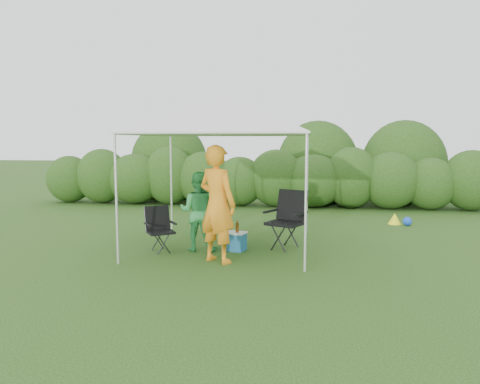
# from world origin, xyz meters

# --- Properties ---
(ground) EXTENTS (70.00, 70.00, 0.00)m
(ground) POSITION_xyz_m (0.00, 0.00, 0.00)
(ground) COLOR #31571B
(hedge) EXTENTS (13.77, 1.53, 1.80)m
(hedge) POSITION_xyz_m (0.03, 6.00, 0.83)
(hedge) COLOR #2D531A
(hedge) RESTS_ON ground
(canopy) EXTENTS (3.10, 3.10, 2.83)m
(canopy) POSITION_xyz_m (0.00, 0.50, 2.46)
(canopy) COLOR silver
(canopy) RESTS_ON ground
(chair_right) EXTENTS (0.82, 0.80, 1.07)m
(chair_right) POSITION_xyz_m (1.16, 0.57, 0.61)
(chair_right) COLOR black
(chair_right) RESTS_ON ground
(chair_left) EXTENTS (0.64, 0.63, 0.81)m
(chair_left) POSITION_xyz_m (-1.12, -0.03, 0.46)
(chair_left) COLOR black
(chair_left) RESTS_ON ground
(man) EXTENTS (0.84, 0.75, 1.92)m
(man) POSITION_xyz_m (0.07, -0.63, 0.96)
(man) COLOR orange
(man) RESTS_ON ground
(woman) EXTENTS (0.72, 0.57, 1.44)m
(woman) POSITION_xyz_m (-0.43, 0.11, 0.72)
(woman) COLOR green
(woman) RESTS_ON ground
(cooler) EXTENTS (0.47, 0.40, 0.34)m
(cooler) POSITION_xyz_m (0.21, 0.21, 0.17)
(cooler) COLOR #206394
(cooler) RESTS_ON ground
(bottle) EXTENTS (0.06, 0.06, 0.22)m
(bottle) POSITION_xyz_m (0.27, 0.17, 0.45)
(bottle) COLOR #592D0C
(bottle) RESTS_ON cooler
(lawn_toy) EXTENTS (0.52, 0.43, 0.26)m
(lawn_toy) POSITION_xyz_m (3.65, 3.37, 0.12)
(lawn_toy) COLOR #FFF81A
(lawn_toy) RESTS_ON ground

